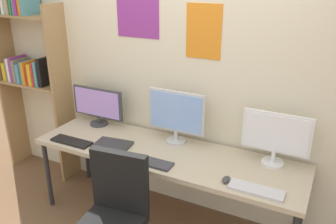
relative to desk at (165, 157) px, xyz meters
name	(u,v)px	position (x,y,z in m)	size (l,w,h in m)	color
wall_back	(186,77)	(0.00, 0.42, 0.61)	(4.77, 0.11, 2.60)	beige
desk	(165,157)	(0.00, 0.00, 0.00)	(2.37, 0.68, 0.74)	tan
bookshelf	(28,61)	(-1.78, 0.23, 0.60)	(0.83, 0.28, 2.08)	#9E7A4C
monitor_left	(98,105)	(-0.87, 0.21, 0.26)	(0.57, 0.18, 0.38)	#38383D
monitor_center	(176,114)	(0.00, 0.21, 0.32)	(0.53, 0.18, 0.48)	silver
monitor_right	(276,136)	(0.87, 0.21, 0.29)	(0.53, 0.18, 0.44)	silver
keyboard_left	(72,141)	(-0.84, -0.23, 0.06)	(0.39, 0.13, 0.02)	black
keyboard_center	(152,163)	(0.00, -0.23, 0.06)	(0.34, 0.13, 0.02)	#38383D
keyboard_right	(256,190)	(0.84, -0.23, 0.06)	(0.39, 0.13, 0.02)	silver
computer_mouse	(226,179)	(0.61, -0.21, 0.06)	(0.06, 0.10, 0.03)	#38383D
laptop_closed	(112,145)	(-0.47, -0.12, 0.06)	(0.32, 0.22, 0.02)	#2D2D2D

